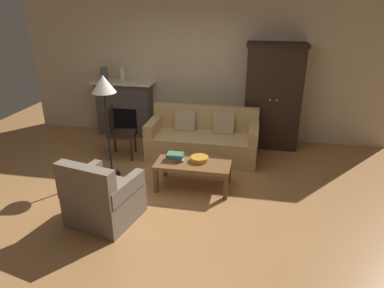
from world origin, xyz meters
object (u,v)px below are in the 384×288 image
object	(u,v)px
coffee_table	(193,165)
floor_lamp	(104,90)
book_stack	(175,157)
fruit_bowl	(199,159)
mantel_vase_cream	(122,74)
fireplace	(125,108)
couch	(203,140)
mantel_vase_slate	(104,74)
armchair_near_left	(102,199)
side_chair_wooden	(117,130)
armoire	(273,96)

from	to	relation	value
coffee_table	floor_lamp	xyz separation A→B (m)	(-1.36, 0.12, 1.04)
book_stack	floor_lamp	size ratio (longest dim) A/B	0.17
fruit_bowl	mantel_vase_cream	bearing A→B (deg)	134.66
fireplace	couch	xyz separation A→B (m)	(1.77, -0.85, -0.25)
couch	mantel_vase_slate	distance (m)	2.49
coffee_table	fruit_bowl	xyz separation A→B (m)	(0.08, 0.03, 0.09)
coffee_table	armchair_near_left	world-z (taller)	armchair_near_left
mantel_vase_slate	fireplace	bearing A→B (deg)	2.70
fireplace	side_chair_wooden	xyz separation A→B (m)	(0.27, -1.13, -0.06)
book_stack	fireplace	bearing A→B (deg)	128.10
armoire	side_chair_wooden	xyz separation A→B (m)	(-2.68, -1.05, -0.46)
armoire	coffee_table	world-z (taller)	armoire
fireplace	armchair_near_left	xyz separation A→B (m)	(0.84, -3.03, -0.25)
armoire	mantel_vase_slate	size ratio (longest dim) A/B	7.53
book_stack	side_chair_wooden	world-z (taller)	side_chair_wooden
mantel_vase_slate	mantel_vase_cream	xyz separation A→B (m)	(0.38, 0.00, 0.01)
book_stack	armchair_near_left	world-z (taller)	armchair_near_left
couch	floor_lamp	bearing A→B (deg)	-142.88
fruit_bowl	side_chair_wooden	distance (m)	1.81
armoire	floor_lamp	world-z (taller)	armoire
couch	fruit_bowl	size ratio (longest dim) A/B	7.22
couch	mantel_vase_cream	size ratio (longest dim) A/B	6.80
book_stack	mantel_vase_slate	bearing A→B (deg)	134.63
couch	coffee_table	bearing A→B (deg)	-88.00
mantel_vase_slate	armchair_near_left	bearing A→B (deg)	-67.90
armoire	floor_lamp	bearing A→B (deg)	-144.70
coffee_table	armchair_near_left	distance (m)	1.44
fireplace	side_chair_wooden	bearing A→B (deg)	-76.54
mantel_vase_cream	mantel_vase_slate	bearing A→B (deg)	180.00
armoire	book_stack	world-z (taller)	armoire
armoire	couch	xyz separation A→B (m)	(-1.18, -0.77, -0.65)
mantel_vase_cream	floor_lamp	distance (m)	1.89
armoire	book_stack	xyz separation A→B (m)	(-1.41, -1.88, -0.50)
fireplace	armoire	bearing A→B (deg)	-1.51
coffee_table	side_chair_wooden	size ratio (longest dim) A/B	1.22
coffee_table	mantel_vase_slate	xyz separation A→B (m)	(-2.19, 1.95, 0.88)
coffee_table	book_stack	distance (m)	0.29
book_stack	mantel_vase_cream	xyz separation A→B (m)	(-1.54, 1.94, 0.79)
side_chair_wooden	mantel_vase_cream	bearing A→B (deg)	103.67
fireplace	coffee_table	bearing A→B (deg)	-47.38
armchair_near_left	side_chair_wooden	xyz separation A→B (m)	(-0.57, 1.91, 0.20)
armchair_near_left	fireplace	bearing A→B (deg)	105.56
armoire	couch	size ratio (longest dim) A/B	1.01
armoire	book_stack	distance (m)	2.41
fireplace	book_stack	xyz separation A→B (m)	(1.54, -1.96, -0.10)
couch	armchair_near_left	xyz separation A→B (m)	(-0.93, -2.18, -0.00)
armoire	armchair_near_left	xyz separation A→B (m)	(-2.11, -2.95, -0.66)
couch	floor_lamp	size ratio (longest dim) A/B	1.18
coffee_table	mantel_vase_cream	bearing A→B (deg)	132.89
armoire	floor_lamp	distance (m)	3.09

